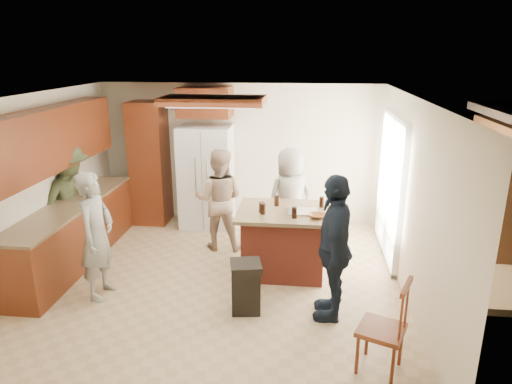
# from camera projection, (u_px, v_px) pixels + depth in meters

# --- Properties ---
(room_shell) EXTENTS (8.00, 5.20, 5.00)m
(room_shell) POSITION_uv_depth(u_px,v_px,m) (510.00, 196.00, 7.11)
(room_shell) COLOR tan
(room_shell) RESTS_ON ground
(person_front_left) EXTENTS (0.47, 0.62, 1.65)m
(person_front_left) POSITION_uv_depth(u_px,v_px,m) (97.00, 236.00, 5.70)
(person_front_left) COLOR gray
(person_front_left) RESTS_ON ground
(person_behind_left) EXTENTS (0.80, 0.51, 1.62)m
(person_behind_left) POSITION_uv_depth(u_px,v_px,m) (219.00, 200.00, 7.13)
(person_behind_left) COLOR tan
(person_behind_left) RESTS_ON ground
(person_behind_right) EXTENTS (0.94, 0.83, 1.61)m
(person_behind_right) POSITION_uv_depth(u_px,v_px,m) (290.00, 198.00, 7.23)
(person_behind_right) COLOR gray
(person_behind_right) RESTS_ON ground
(person_side_right) EXTENTS (0.60, 1.06, 1.75)m
(person_side_right) POSITION_uv_depth(u_px,v_px,m) (334.00, 248.00, 5.24)
(person_side_right) COLOR #17202E
(person_side_right) RESTS_ON ground
(person_counter) EXTENTS (0.75, 1.21, 1.75)m
(person_counter) POSITION_uv_depth(u_px,v_px,m) (71.00, 200.00, 6.89)
(person_counter) COLOR #2F361F
(person_counter) RESTS_ON ground
(left_cabinetry) EXTENTS (0.64, 3.00, 2.30)m
(left_cabinetry) POSITION_uv_depth(u_px,v_px,m) (66.00, 201.00, 6.59)
(left_cabinetry) COLOR maroon
(left_cabinetry) RESTS_ON ground
(back_wall_units) EXTENTS (1.80, 0.60, 2.45)m
(back_wall_units) POSITION_uv_depth(u_px,v_px,m) (163.00, 148.00, 8.08)
(back_wall_units) COLOR maroon
(back_wall_units) RESTS_ON ground
(refrigerator) EXTENTS (0.90, 0.76, 1.80)m
(refrigerator) POSITION_uv_depth(u_px,v_px,m) (207.00, 177.00, 8.06)
(refrigerator) COLOR white
(refrigerator) RESTS_ON ground
(kitchen_island) EXTENTS (1.28, 1.03, 0.93)m
(kitchen_island) POSITION_uv_depth(u_px,v_px,m) (283.00, 241.00, 6.43)
(kitchen_island) COLOR #993727
(kitchen_island) RESTS_ON ground
(island_items) EXTENTS (0.90, 0.60, 0.15)m
(island_items) POSITION_uv_depth(u_px,v_px,m) (298.00, 210.00, 6.16)
(island_items) COLOR silver
(island_items) RESTS_ON kitchen_island
(trash_bin) EXTENTS (0.43, 0.43, 0.63)m
(trash_bin) POSITION_uv_depth(u_px,v_px,m) (246.00, 286.00, 5.50)
(trash_bin) COLOR black
(trash_bin) RESTS_ON ground
(spindle_chair) EXTENTS (0.55, 0.55, 0.99)m
(spindle_chair) POSITION_uv_depth(u_px,v_px,m) (383.00, 330.00, 4.41)
(spindle_chair) COLOR maroon
(spindle_chair) RESTS_ON ground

